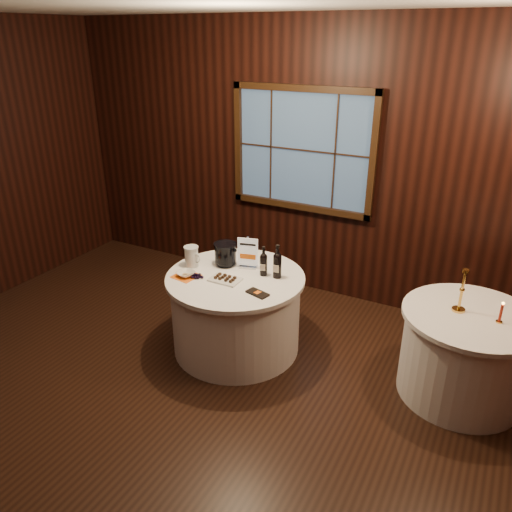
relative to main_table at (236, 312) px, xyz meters
The scene contains 16 objects.
ground 1.07m from the main_table, 90.00° to the right, with size 6.00×6.00×0.00m, color black.
back_wall 1.88m from the main_table, 90.00° to the left, with size 6.00×0.10×3.00m.
main_table is the anchor object (origin of this frame).
side_table 2.02m from the main_table, ahead, with size 1.08×1.08×0.77m.
sign_stand 0.53m from the main_table, 85.56° to the left, with size 0.19×0.13×0.31m.
port_bottle_left 0.57m from the main_table, 32.95° to the left, with size 0.07×0.08×0.28m.
port_bottle_right 0.65m from the main_table, 24.31° to the left, with size 0.08×0.08×0.32m.
ice_bucket 0.56m from the main_table, 141.23° to the left, with size 0.22×0.22×0.22m.
chocolate_plate 0.42m from the main_table, 105.89° to the right, with size 0.28×0.18×0.04m.
chocolate_box 0.56m from the main_table, 31.44° to the right, with size 0.20×0.10×0.02m, color black.
grape_bunch 0.54m from the main_table, 142.55° to the right, with size 0.18×0.10×0.04m.
glass_pitcher 0.68m from the main_table, behind, with size 0.18×0.14×0.20m.
orange_napkin 0.59m from the main_table, 151.17° to the right, with size 0.21×0.21×0.00m, color orange.
cracker_bowl 0.61m from the main_table, 151.17° to the right, with size 0.16×0.16×0.04m, color silver.
brass_candlestick 1.98m from the main_table, ahead, with size 0.10×0.10×0.37m.
red_candle 2.26m from the main_table, ahead, with size 0.05×0.05×0.18m.
Camera 1 is at (2.10, -2.51, 2.81)m, focal length 35.00 mm.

